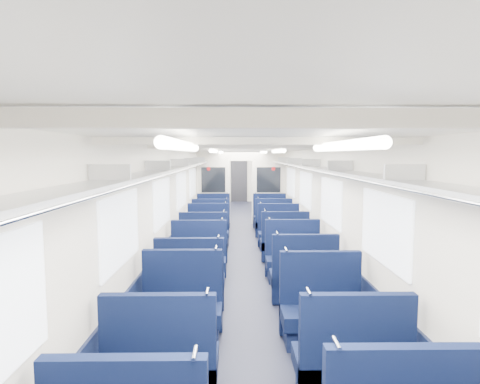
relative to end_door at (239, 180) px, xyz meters
name	(u,v)px	position (x,y,z in m)	size (l,w,h in m)	color
floor	(243,246)	(0.00, -8.94, -1.00)	(2.80, 18.00, 0.01)	black
ceiling	(243,148)	(0.00, -8.94, 1.35)	(2.80, 18.00, 0.01)	silver
wall_left	(184,198)	(-1.40, -8.94, 0.18)	(0.02, 18.00, 2.35)	beige
dado_left	(185,232)	(-1.39, -8.94, -0.65)	(0.03, 17.90, 0.70)	black
wall_right	(302,198)	(1.40, -8.94, 0.18)	(0.02, 18.00, 2.35)	beige
dado_right	(300,232)	(1.39, -8.94, -0.65)	(0.03, 17.90, 0.70)	black
wall_far	(239,176)	(0.00, 0.06, 0.18)	(2.80, 0.02, 2.35)	beige
luggage_rack_left	(192,164)	(-1.21, -8.94, 0.97)	(0.36, 17.40, 0.18)	#B2B5BA
luggage_rack_right	(294,164)	(1.21, -8.94, 0.97)	(0.36, 17.40, 0.18)	#B2B5BA
windows	(243,189)	(0.00, -9.40, 0.42)	(2.78, 15.60, 0.75)	white
ceiling_fittings	(243,151)	(0.00, -9.20, 1.29)	(2.70, 16.06, 0.11)	beige
end_door	(239,180)	(0.00, 0.00, 0.00)	(0.75, 0.06, 2.00)	black
bulkhead	(241,185)	(0.00, -5.79, 0.23)	(2.80, 0.10, 2.35)	beige
seat_4	(162,368)	(-0.83, -14.90, -0.67)	(0.97, 0.53, 1.08)	#0B1435
seat_5	(351,367)	(0.83, -14.91, -0.67)	(0.97, 0.53, 1.08)	#0B1435
seat_6	(182,311)	(-0.83, -13.65, -0.67)	(0.97, 0.53, 1.08)	#0B1435
seat_7	(322,314)	(0.83, -13.75, -0.67)	(0.97, 0.53, 1.08)	#0B1435
seat_8	(190,285)	(-0.83, -12.72, -0.67)	(0.97, 0.53, 1.08)	#0B1435
seat_9	(303,280)	(0.83, -12.50, -0.67)	(0.97, 0.53, 1.08)	#0B1435
seat_10	(198,262)	(-0.83, -11.52, -0.67)	(0.97, 0.53, 1.08)	#0B1435
seat_11	(293,261)	(0.83, -11.47, -0.67)	(0.97, 0.53, 1.08)	#0B1435
seat_12	(204,246)	(-0.83, -10.31, -0.67)	(0.97, 0.53, 1.08)	#0B1435
seat_13	(284,245)	(0.83, -10.25, -0.67)	(0.97, 0.53, 1.08)	#0B1435
seat_14	(208,234)	(-0.83, -9.14, -0.67)	(0.97, 0.53, 1.08)	#0B1435
seat_15	(279,235)	(0.83, -9.22, -0.67)	(0.97, 0.53, 1.08)	#0B1435
seat_16	(211,225)	(-0.83, -7.99, -0.67)	(0.97, 0.53, 1.08)	#0B1435
seat_17	(273,225)	(0.83, -7.90, -0.67)	(0.97, 0.53, 1.08)	#0B1435
seat_18	(213,218)	(-0.83, -6.84, -0.67)	(0.97, 0.53, 1.08)	#0B1435
seat_19	(270,218)	(0.83, -6.85, -0.67)	(0.97, 0.53, 1.08)	#0B1435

